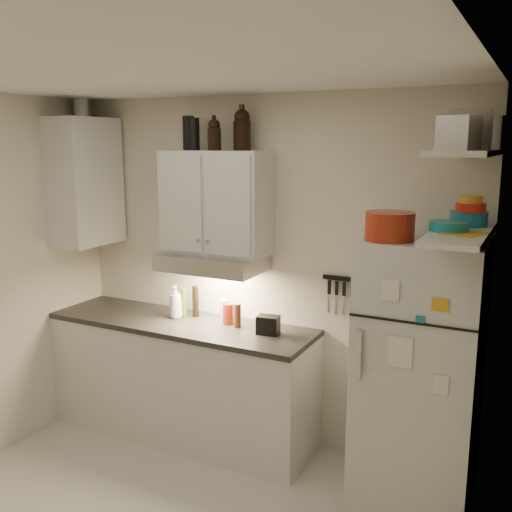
% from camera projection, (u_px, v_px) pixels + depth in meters
% --- Properties ---
extents(ceiling, '(3.20, 3.00, 0.02)m').
position_uv_depth(ceiling, '(124.00, 66.00, 2.72)').
color(ceiling, white).
rests_on(ceiling, ground).
extents(back_wall, '(3.20, 0.02, 2.60)m').
position_uv_depth(back_wall, '(263.00, 272.00, 4.30)').
color(back_wall, beige).
rests_on(back_wall, ground).
extents(right_wall, '(0.02, 3.00, 2.60)m').
position_uv_depth(right_wall, '(458.00, 387.00, 2.26)').
color(right_wall, beige).
rests_on(right_wall, ground).
extents(base_cabinet, '(2.10, 0.60, 0.88)m').
position_uv_depth(base_cabinet, '(182.00, 380.00, 4.44)').
color(base_cabinet, silver).
rests_on(base_cabinet, floor).
extents(countertop, '(2.10, 0.62, 0.04)m').
position_uv_depth(countertop, '(181.00, 324.00, 4.35)').
color(countertop, '#2D2B27').
rests_on(countertop, base_cabinet).
extents(upper_cabinet, '(0.80, 0.33, 0.75)m').
position_uv_depth(upper_cabinet, '(216.00, 202.00, 4.18)').
color(upper_cabinet, silver).
rests_on(upper_cabinet, back_wall).
extents(side_cabinet, '(0.33, 0.55, 1.00)m').
position_uv_depth(side_cabinet, '(85.00, 182.00, 4.54)').
color(side_cabinet, silver).
rests_on(side_cabinet, left_wall).
extents(range_hood, '(0.76, 0.46, 0.12)m').
position_uv_depth(range_hood, '(212.00, 262.00, 4.20)').
color(range_hood, silver).
rests_on(range_hood, back_wall).
extents(fridge, '(0.70, 0.68, 1.70)m').
position_uv_depth(fridge, '(419.00, 374.00, 3.52)').
color(fridge, silver).
rests_on(fridge, floor).
extents(shelf_hi, '(0.30, 0.95, 0.03)m').
position_uv_depth(shelf_hi, '(466.00, 153.00, 3.05)').
color(shelf_hi, silver).
rests_on(shelf_hi, right_wall).
extents(shelf_lo, '(0.30, 0.95, 0.03)m').
position_uv_depth(shelf_lo, '(460.00, 234.00, 3.14)').
color(shelf_lo, silver).
rests_on(shelf_lo, right_wall).
extents(knife_strip, '(0.42, 0.02, 0.03)m').
position_uv_depth(knife_strip, '(352.00, 280.00, 3.96)').
color(knife_strip, black).
rests_on(knife_strip, back_wall).
extents(dutch_oven, '(0.31, 0.31, 0.16)m').
position_uv_depth(dutch_oven, '(390.00, 226.00, 3.27)').
color(dutch_oven, maroon).
rests_on(dutch_oven, fridge).
extents(book_stack, '(0.25, 0.28, 0.08)m').
position_uv_depth(book_stack, '(464.00, 241.00, 3.04)').
color(book_stack, gold).
rests_on(book_stack, fridge).
extents(spice_jar, '(0.08, 0.08, 0.11)m').
position_uv_depth(spice_jar, '(437.00, 232.00, 3.25)').
color(spice_jar, silver).
rests_on(spice_jar, fridge).
extents(stock_pot, '(0.30, 0.30, 0.19)m').
position_uv_depth(stock_pot, '(486.00, 133.00, 3.30)').
color(stock_pot, silver).
rests_on(stock_pot, shelf_hi).
extents(tin_a, '(0.25, 0.23, 0.21)m').
position_uv_depth(tin_a, '(468.00, 130.00, 2.92)').
color(tin_a, '#AAAAAD').
rests_on(tin_a, shelf_hi).
extents(tin_b, '(0.20, 0.20, 0.16)m').
position_uv_depth(tin_b, '(459.00, 133.00, 2.75)').
color(tin_b, '#AAAAAD').
rests_on(tin_b, shelf_hi).
extents(bowl_teal, '(0.21, 0.21, 0.09)m').
position_uv_depth(bowl_teal, '(469.00, 218.00, 3.33)').
color(bowl_teal, '#187685').
rests_on(bowl_teal, shelf_lo).
extents(bowl_orange, '(0.17, 0.17, 0.05)m').
position_uv_depth(bowl_orange, '(471.00, 207.00, 3.29)').
color(bowl_orange, red).
rests_on(bowl_orange, bowl_teal).
extents(bowl_yellow, '(0.13, 0.13, 0.04)m').
position_uv_depth(bowl_yellow, '(471.00, 199.00, 3.28)').
color(bowl_yellow, orange).
rests_on(bowl_yellow, bowl_orange).
extents(plates, '(0.28, 0.28, 0.05)m').
position_uv_depth(plates, '(449.00, 226.00, 3.13)').
color(plates, '#187685').
rests_on(plates, shelf_lo).
extents(growler_a, '(0.12, 0.12, 0.23)m').
position_uv_depth(growler_a, '(214.00, 134.00, 4.02)').
color(growler_a, black).
rests_on(growler_a, upper_cabinet).
extents(growler_b, '(0.16, 0.16, 0.30)m').
position_uv_depth(growler_b, '(242.00, 129.00, 4.03)').
color(growler_b, black).
rests_on(growler_b, upper_cabinet).
extents(thermos_a, '(0.08, 0.08, 0.23)m').
position_uv_depth(thermos_a, '(194.00, 134.00, 4.11)').
color(thermos_a, black).
rests_on(thermos_a, upper_cabinet).
extents(thermos_b, '(0.11, 0.11, 0.25)m').
position_uv_depth(thermos_b, '(189.00, 133.00, 4.15)').
color(thermos_b, black).
rests_on(thermos_b, upper_cabinet).
extents(side_jar, '(0.14, 0.14, 0.15)m').
position_uv_depth(side_jar, '(81.00, 108.00, 4.51)').
color(side_jar, silver).
rests_on(side_jar, side_cabinet).
extents(soap_bottle, '(0.13, 0.13, 0.29)m').
position_uv_depth(soap_bottle, '(176.00, 300.00, 4.39)').
color(soap_bottle, silver).
rests_on(soap_bottle, countertop).
extents(pepper_mill, '(0.07, 0.07, 0.18)m').
position_uv_depth(pepper_mill, '(237.00, 315.00, 4.18)').
color(pepper_mill, brown).
rests_on(pepper_mill, countertop).
extents(oil_bottle, '(0.05, 0.05, 0.23)m').
position_uv_depth(oil_bottle, '(184.00, 302.00, 4.44)').
color(oil_bottle, '#496F1B').
rests_on(oil_bottle, countertop).
extents(vinegar_bottle, '(0.06, 0.06, 0.25)m').
position_uv_depth(vinegar_bottle, '(196.00, 301.00, 4.43)').
color(vinegar_bottle, black).
rests_on(vinegar_bottle, countertop).
extents(clear_bottle, '(0.08, 0.08, 0.18)m').
position_uv_depth(clear_bottle, '(224.00, 311.00, 4.29)').
color(clear_bottle, silver).
rests_on(clear_bottle, countertop).
extents(red_jar, '(0.09, 0.09, 0.16)m').
position_uv_depth(red_jar, '(228.00, 314.00, 4.26)').
color(red_jar, maroon).
rests_on(red_jar, countertop).
extents(caddy, '(0.17, 0.13, 0.13)m').
position_uv_depth(caddy, '(268.00, 325.00, 4.04)').
color(caddy, black).
rests_on(caddy, countertop).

